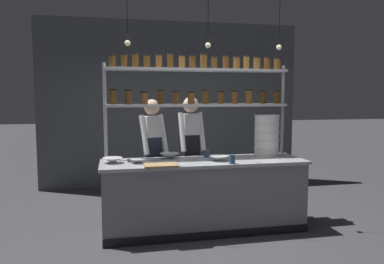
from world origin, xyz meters
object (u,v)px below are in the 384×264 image
object	(u,v)px
chef_center	(191,148)
prep_bowl_center_front	(138,161)
prep_bowl_center_back	(219,158)
prep_bowl_near_right	(112,160)
spice_shelf_unit	(199,89)
cutting_board	(161,165)
chef_left	(152,150)
prep_bowl_near_left	(169,156)
serving_cup_by_board	(232,159)
container_stack	(267,135)
serving_cup_front	(207,154)

from	to	relation	value
chef_center	prep_bowl_center_front	distance (m)	0.99
prep_bowl_center_back	prep_bowl_near_right	size ratio (longest dim) A/B	1.01
spice_shelf_unit	cutting_board	bearing A→B (deg)	-134.07
chef_left	prep_bowl_near_left	size ratio (longest dim) A/B	6.64
prep_bowl_center_front	prep_bowl_near_right	size ratio (longest dim) A/B	0.78
prep_bowl_near_right	cutting_board	bearing A→B (deg)	-30.60
prep_bowl_center_front	chef_left	bearing A→B (deg)	67.85
prep_bowl_center_front	serving_cup_by_board	size ratio (longest dim) A/B	1.76
cutting_board	serving_cup_by_board	distance (m)	0.88
prep_bowl_near_left	prep_bowl_center_back	xyz separation A→B (m)	(0.60, -0.31, -0.00)
spice_shelf_unit	prep_bowl_near_right	xyz separation A→B (m)	(-1.16, -0.29, -0.90)
spice_shelf_unit	prep_bowl_center_front	xyz separation A→B (m)	(-0.85, -0.36, -0.90)
spice_shelf_unit	container_stack	bearing A→B (deg)	-7.36
chef_left	prep_bowl_center_back	xyz separation A→B (m)	(0.79, -0.64, -0.03)
prep_bowl_near_right	serving_cup_by_board	size ratio (longest dim) A/B	2.25
container_stack	prep_bowl_near_left	xyz separation A→B (m)	(-1.37, 0.03, -0.25)
chef_left	prep_bowl_center_back	world-z (taller)	chef_left
chef_left	cutting_board	xyz separation A→B (m)	(0.01, -0.85, -0.05)
prep_bowl_near_left	prep_bowl_center_back	size ratio (longest dim) A/B	1.03
prep_bowl_near_right	serving_cup_by_board	distance (m)	1.48
serving_cup_by_board	cutting_board	bearing A→B (deg)	178.98
container_stack	cutting_board	size ratio (longest dim) A/B	1.42
chef_center	prep_bowl_center_back	xyz separation A→B (m)	(0.24, -0.64, -0.06)
cutting_board	prep_bowl_center_back	bearing A→B (deg)	15.33
container_stack	prep_bowl_center_front	size ratio (longest dim) A/B	2.93
prep_bowl_near_left	serving_cup_front	distance (m)	0.51
prep_bowl_center_front	container_stack	bearing A→B (deg)	7.57
prep_bowl_center_front	prep_bowl_center_back	world-z (taller)	prep_bowl_center_back
chef_left	cutting_board	bearing A→B (deg)	-106.71
prep_bowl_center_front	cutting_board	bearing A→B (deg)	-45.42
spice_shelf_unit	chef_center	world-z (taller)	spice_shelf_unit
prep_bowl_center_front	serving_cup_front	bearing A→B (deg)	15.34
serving_cup_by_board	prep_bowl_near_right	bearing A→B (deg)	166.43
cutting_board	prep_bowl_near_right	xyz separation A→B (m)	(-0.56, 0.33, 0.02)
cutting_board	serving_cup_front	bearing A→B (deg)	36.84
container_stack	cutting_board	distance (m)	1.65
container_stack	prep_bowl_near_right	bearing A→B (deg)	-175.53
prep_bowl_center_front	serving_cup_by_board	xyz separation A→B (m)	(1.13, -0.27, 0.03)
chef_left	container_stack	size ratio (longest dim) A/B	3.01
container_stack	prep_bowl_center_front	bearing A→B (deg)	-172.43
chef_left	prep_bowl_center_front	world-z (taller)	chef_left
serving_cup_front	spice_shelf_unit	bearing A→B (deg)	130.87
chef_left	prep_bowl_center_front	bearing A→B (deg)	-129.62
prep_bowl_near_left	serving_cup_by_board	bearing A→B (deg)	-37.64
spice_shelf_unit	serving_cup_front	distance (m)	0.89
prep_bowl_center_back	prep_bowl_near_right	xyz separation A→B (m)	(-1.34, 0.12, -0.00)
cutting_board	prep_bowl_near_left	world-z (taller)	prep_bowl_near_left
cutting_board	serving_cup_by_board	size ratio (longest dim) A/B	3.64
serving_cup_front	prep_bowl_near_left	bearing A→B (deg)	179.30
spice_shelf_unit	container_stack	size ratio (longest dim) A/B	4.46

